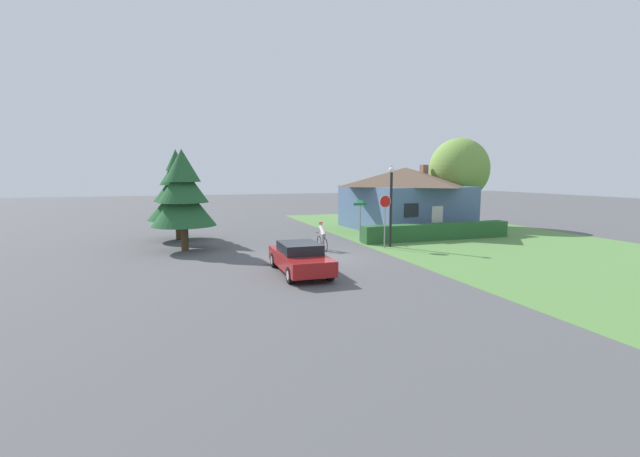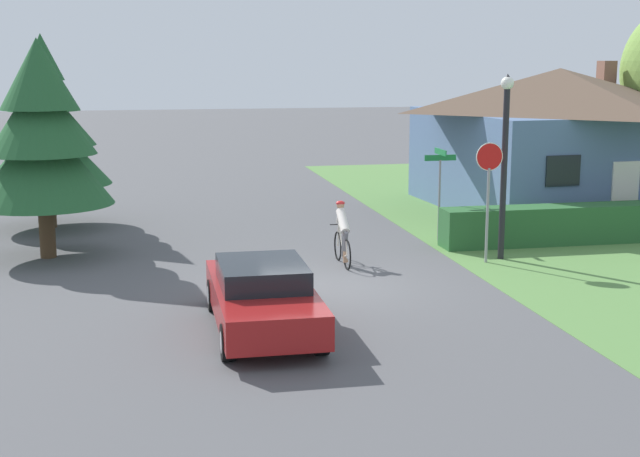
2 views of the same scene
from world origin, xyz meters
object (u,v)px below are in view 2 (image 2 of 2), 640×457
object	(u,v)px
cyclist	(343,235)
sedan_left_lane	(263,296)
street_lamp	(505,150)
cottage_house	(557,136)
stop_sign	(489,179)
conifer_tall_far	(45,127)
conifer_tall_near	(41,134)
street_name_sign	(440,177)

from	to	relation	value
cyclist	sedan_left_lane	bearing A→B (deg)	152.03
sedan_left_lane	street_lamp	size ratio (longest dim) A/B	0.98
cottage_house	stop_sign	bearing A→B (deg)	-130.62
sedan_left_lane	conifer_tall_far	world-z (taller)	conifer_tall_far
conifer_tall_near	stop_sign	bearing A→B (deg)	-14.79
street_name_sign	conifer_tall_near	world-z (taller)	conifer_tall_near
stop_sign	conifer_tall_near	world-z (taller)	conifer_tall_near
cyclist	conifer_tall_near	bearing A→B (deg)	72.52
street_name_sign	cottage_house	bearing A→B (deg)	38.91
street_lamp	street_name_sign	distance (m)	2.81
sedan_left_lane	stop_sign	distance (m)	7.79
street_lamp	conifer_tall_near	distance (m)	11.54
street_name_sign	conifer_tall_near	bearing A→B (deg)	179.83
cottage_house	street_lamp	distance (m)	8.74
sedan_left_lane	conifer_tall_far	distance (m)	12.69
stop_sign	conifer_tall_far	size ratio (longest dim) A/B	0.52
sedan_left_lane	stop_sign	xyz separation A→B (m)	(6.23, 4.45, 1.43)
street_name_sign	cyclist	bearing A→B (deg)	-145.05
cyclist	conifer_tall_far	xyz separation A→B (m)	(-7.48, 6.56, 2.26)
street_name_sign	sedan_left_lane	bearing A→B (deg)	-129.44
street_name_sign	street_lamp	bearing A→B (deg)	-72.56
cyclist	conifer_tall_far	size ratio (longest dim) A/B	0.31
cyclist	cottage_house	bearing A→B (deg)	-52.03
cottage_house	street_lamp	xyz separation A→B (m)	(-4.98, -7.17, 0.35)
sedan_left_lane	stop_sign	bearing A→B (deg)	-53.89
conifer_tall_near	conifer_tall_far	xyz separation A→B (m)	(-0.30, 4.23, -0.13)
street_lamp	conifer_tall_far	xyz separation A→B (m)	(-11.55, 6.78, 0.25)
street_lamp	street_name_sign	size ratio (longest dim) A/B	1.81
cottage_house	conifer_tall_near	distance (m)	16.90
cyclist	conifer_tall_near	xyz separation A→B (m)	(-7.18, 2.32, 2.39)
stop_sign	street_name_sign	xyz separation A→B (m)	(-0.27, 2.80, -0.31)
cottage_house	street_name_sign	world-z (taller)	cottage_house
cottage_house	conifer_tall_far	distance (m)	16.55
cottage_house	stop_sign	xyz separation A→B (m)	(-5.50, -7.46, -0.32)
cyclist	street_lamp	size ratio (longest dim) A/B	0.39
conifer_tall_near	street_lamp	bearing A→B (deg)	-12.73
street_name_sign	conifer_tall_far	xyz separation A→B (m)	(-10.76, 4.27, 1.22)
cyclist	stop_sign	xyz separation A→B (m)	(3.55, -0.51, 1.35)
stop_sign	conifer_tall_far	distance (m)	13.13
cottage_house	conifer_tall_far	world-z (taller)	conifer_tall_far
cyclist	conifer_tall_far	bearing A→B (deg)	49.22
sedan_left_lane	street_name_sign	world-z (taller)	street_name_sign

